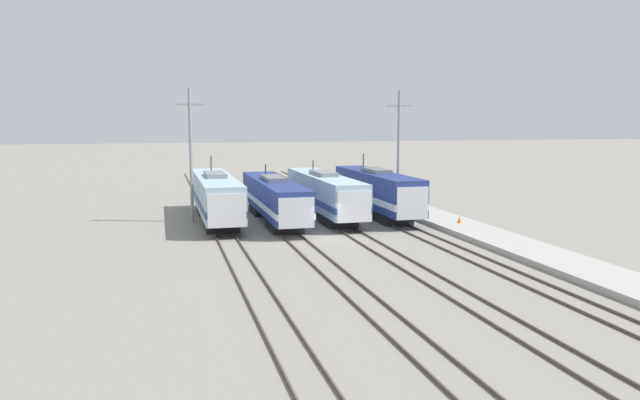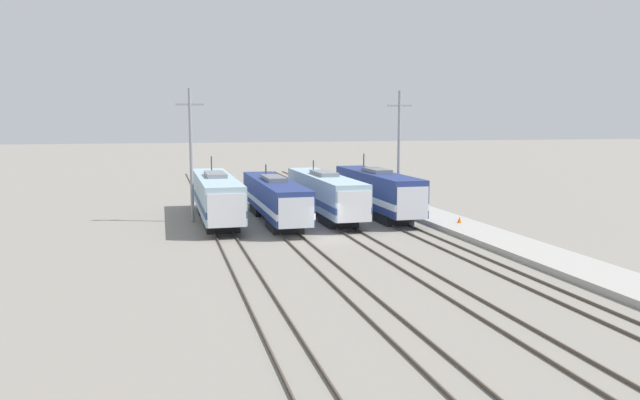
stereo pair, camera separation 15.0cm
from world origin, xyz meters
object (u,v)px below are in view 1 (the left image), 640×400
locomotive_far_left (216,197)px  catenary_tower_right (399,150)px  traffic_cone (459,220)px  catenary_tower_left (191,153)px  locomotive_center_left (275,199)px  locomotive_far_right (378,192)px  locomotive_center_right (325,194)px

locomotive_far_left → catenary_tower_right: catenary_tower_right is taller
catenary_tower_right → traffic_cone: 10.23m
catenary_tower_right → traffic_cone: bearing=-75.8°
locomotive_far_left → catenary_tower_right: (17.06, 0.28, 3.84)m
catenary_tower_left → locomotive_far_left: bearing=-7.7°
locomotive_center_left → locomotive_far_right: bearing=4.7°
locomotive_far_right → catenary_tower_left: bearing=176.2°
locomotive_far_left → locomotive_center_left: bearing=-18.5°
locomotive_center_left → catenary_tower_left: (-6.94, 1.91, 3.98)m
traffic_cone → locomotive_far_left: bearing=157.0°
locomotive_far_left → locomotive_center_left: size_ratio=1.00×
locomotive_center_right → traffic_cone: bearing=-40.2°
locomotive_far_right → traffic_cone: locomotive_far_right is taller
locomotive_center_left → catenary_tower_left: 8.23m
catenary_tower_left → locomotive_center_right: bearing=-2.4°
catenary_tower_right → locomotive_far_left: bearing=-179.1°
locomotive_far_left → locomotive_center_right: bearing=-1.3°
locomotive_far_right → locomotive_center_left: bearing=-175.3°
catenary_tower_left → locomotive_far_right: bearing=-3.8°
locomotive_far_right → catenary_tower_left: size_ratio=1.50×
locomotive_far_left → locomotive_far_right: bearing=-3.2°
locomotive_center_right → traffic_cone: locomotive_center_right is taller
locomotive_far_left → traffic_cone: bearing=-23.0°
locomotive_center_left → catenary_tower_left: bearing=164.6°
locomotive_center_right → traffic_cone: size_ratio=35.61×
catenary_tower_right → traffic_cone: size_ratio=22.05×
locomotive_center_left → locomotive_far_right: size_ratio=1.09×
locomotive_center_right → traffic_cone: (9.41, -7.94, -1.50)m
locomotive_center_right → locomotive_center_left: bearing=-163.9°
locomotive_center_left → traffic_cone: bearing=-24.5°
catenary_tower_left → catenary_tower_right: 19.11m
traffic_cone → locomotive_far_right: bearing=121.6°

